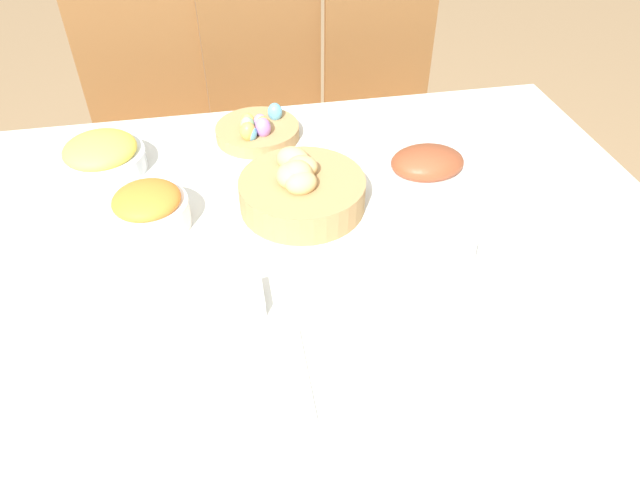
{
  "coord_description": "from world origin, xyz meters",
  "views": [
    {
      "loc": [
        -0.17,
        -0.94,
        1.51
      ],
      "look_at": [
        -0.0,
        -0.09,
        0.76
      ],
      "focal_mm": 32.0,
      "sensor_mm": 36.0,
      "label": 1
    }
  ],
  "objects_px": {
    "knife": "(490,343)",
    "chair_far_center": "(274,118)",
    "pineapple_bowl": "(102,156)",
    "dinner_plate": "(400,357)",
    "butter_dish": "(231,301)",
    "chair_far_right": "(388,108)",
    "egg_basket": "(258,130)",
    "chair_far_left": "(151,130)",
    "bread_basket": "(301,189)",
    "ham_platter": "(427,164)",
    "spoon": "(506,341)",
    "fork": "(305,373)",
    "carrot_bowl": "(149,209)",
    "drinking_cup": "(495,262)"
  },
  "relations": [
    {
      "from": "chair_far_right",
      "to": "pineapple_bowl",
      "type": "height_order",
      "value": "chair_far_right"
    },
    {
      "from": "pineapple_bowl",
      "to": "dinner_plate",
      "type": "bearing_deg",
      "value": -51.74
    },
    {
      "from": "bread_basket",
      "to": "ham_platter",
      "type": "relative_size",
      "value": 1.02
    },
    {
      "from": "chair_far_right",
      "to": "egg_basket",
      "type": "xyz_separation_m",
      "value": [
        -0.52,
        -0.5,
        0.24
      ]
    },
    {
      "from": "egg_basket",
      "to": "pineapple_bowl",
      "type": "height_order",
      "value": "pineapple_bowl"
    },
    {
      "from": "chair_far_right",
      "to": "drinking_cup",
      "type": "height_order",
      "value": "chair_far_right"
    },
    {
      "from": "chair_far_left",
      "to": "pineapple_bowl",
      "type": "distance_m",
      "value": 0.63
    },
    {
      "from": "chair_far_right",
      "to": "chair_far_left",
      "type": "distance_m",
      "value": 0.86
    },
    {
      "from": "spoon",
      "to": "butter_dish",
      "type": "xyz_separation_m",
      "value": [
        -0.47,
        0.17,
        0.01
      ]
    },
    {
      "from": "chair_far_left",
      "to": "spoon",
      "type": "relative_size",
      "value": 4.98
    },
    {
      "from": "carrot_bowl",
      "to": "spoon",
      "type": "height_order",
      "value": "carrot_bowl"
    },
    {
      "from": "carrot_bowl",
      "to": "drinking_cup",
      "type": "height_order",
      "value": "carrot_bowl"
    },
    {
      "from": "chair_far_center",
      "to": "bread_basket",
      "type": "relative_size",
      "value": 3.4
    },
    {
      "from": "dinner_plate",
      "to": "butter_dish",
      "type": "bearing_deg",
      "value": 147.53
    },
    {
      "from": "ham_platter",
      "to": "fork",
      "type": "height_order",
      "value": "ham_platter"
    },
    {
      "from": "fork",
      "to": "knife",
      "type": "distance_m",
      "value": 0.33
    },
    {
      "from": "chair_far_left",
      "to": "butter_dish",
      "type": "height_order",
      "value": "chair_far_left"
    },
    {
      "from": "carrot_bowl",
      "to": "spoon",
      "type": "xyz_separation_m",
      "value": [
        0.62,
        -0.45,
        -0.04
      ]
    },
    {
      "from": "chair_far_right",
      "to": "ham_platter",
      "type": "bearing_deg",
      "value": -105.34
    },
    {
      "from": "pineapple_bowl",
      "to": "spoon",
      "type": "height_order",
      "value": "pineapple_bowl"
    },
    {
      "from": "dinner_plate",
      "to": "fork",
      "type": "distance_m",
      "value": 0.17
    },
    {
      "from": "chair_far_right",
      "to": "knife",
      "type": "height_order",
      "value": "chair_far_right"
    },
    {
      "from": "drinking_cup",
      "to": "butter_dish",
      "type": "height_order",
      "value": "drinking_cup"
    },
    {
      "from": "chair_far_center",
      "to": "pineapple_bowl",
      "type": "xyz_separation_m",
      "value": [
        -0.48,
        -0.58,
        0.25
      ]
    },
    {
      "from": "chair_far_right",
      "to": "chair_far_center",
      "type": "xyz_separation_m",
      "value": [
        -0.43,
        0.0,
        0.0
      ]
    },
    {
      "from": "drinking_cup",
      "to": "butter_dish",
      "type": "bearing_deg",
      "value": 178.36
    },
    {
      "from": "fork",
      "to": "dinner_plate",
      "type": "bearing_deg",
      "value": 0.47
    },
    {
      "from": "pineapple_bowl",
      "to": "drinking_cup",
      "type": "relative_size",
      "value": 2.67
    },
    {
      "from": "chair_far_right",
      "to": "chair_far_center",
      "type": "bearing_deg",
      "value": 174.65
    },
    {
      "from": "chair_far_left",
      "to": "pineapple_bowl",
      "type": "height_order",
      "value": "chair_far_left"
    },
    {
      "from": "fork",
      "to": "spoon",
      "type": "height_order",
      "value": "same"
    },
    {
      "from": "bread_basket",
      "to": "butter_dish",
      "type": "xyz_separation_m",
      "value": [
        -0.18,
        -0.29,
        -0.03
      ]
    },
    {
      "from": "carrot_bowl",
      "to": "butter_dish",
      "type": "bearing_deg",
      "value": -60.82
    },
    {
      "from": "egg_basket",
      "to": "drinking_cup",
      "type": "xyz_separation_m",
      "value": [
        0.4,
        -0.62,
        0.01
      ]
    },
    {
      "from": "chair_far_center",
      "to": "ham_platter",
      "type": "bearing_deg",
      "value": -73.23
    },
    {
      "from": "knife",
      "to": "butter_dish",
      "type": "bearing_deg",
      "value": 158.81
    },
    {
      "from": "chair_far_left",
      "to": "fork",
      "type": "height_order",
      "value": "chair_far_left"
    },
    {
      "from": "bread_basket",
      "to": "knife",
      "type": "distance_m",
      "value": 0.53
    },
    {
      "from": "chair_far_center",
      "to": "fork",
      "type": "bearing_deg",
      "value": -99.56
    },
    {
      "from": "knife",
      "to": "chair_far_center",
      "type": "bearing_deg",
      "value": 100.77
    },
    {
      "from": "chair_far_right",
      "to": "knife",
      "type": "distance_m",
      "value": 1.3
    },
    {
      "from": "egg_basket",
      "to": "knife",
      "type": "bearing_deg",
      "value": -67.24
    },
    {
      "from": "fork",
      "to": "drinking_cup",
      "type": "distance_m",
      "value": 0.43
    },
    {
      "from": "pineapple_bowl",
      "to": "spoon",
      "type": "bearing_deg",
      "value": -43.1
    },
    {
      "from": "carrot_bowl",
      "to": "butter_dish",
      "type": "relative_size",
      "value": 1.4
    },
    {
      "from": "knife",
      "to": "spoon",
      "type": "height_order",
      "value": "same"
    },
    {
      "from": "carrot_bowl",
      "to": "bread_basket",
      "type": "bearing_deg",
      "value": 2.03
    },
    {
      "from": "chair_far_left",
      "to": "dinner_plate",
      "type": "xyz_separation_m",
      "value": [
        0.5,
        -1.27,
        0.22
      ]
    },
    {
      "from": "dinner_plate",
      "to": "spoon",
      "type": "xyz_separation_m",
      "value": [
        0.19,
        0.0,
        -0.0
      ]
    },
    {
      "from": "egg_basket",
      "to": "chair_far_left",
      "type": "bearing_deg",
      "value": 124.41
    }
  ]
}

